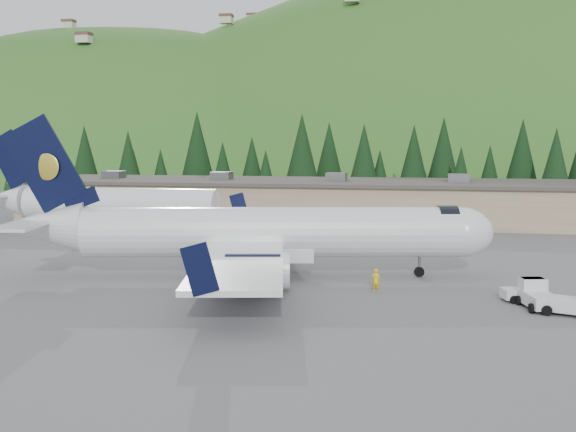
{
  "coord_description": "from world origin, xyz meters",
  "views": [
    {
      "loc": [
        11.32,
        -52.34,
        10.38
      ],
      "look_at": [
        0.0,
        6.0,
        4.0
      ],
      "focal_mm": 45.0,
      "sensor_mm": 36.0,
      "label": 1
    }
  ],
  "objects_px": {
    "airliner": "(258,234)",
    "ramp_worker": "(376,280)",
    "baggage_tug_b": "(575,303)",
    "terminal_building": "(297,200)",
    "second_airliner": "(96,202)",
    "baggage_tug_a": "(528,291)",
    "baggage_tug_c": "(537,295)"
  },
  "relations": [
    {
      "from": "airliner",
      "to": "ramp_worker",
      "type": "relative_size",
      "value": 22.7
    },
    {
      "from": "airliner",
      "to": "baggage_tug_b",
      "type": "distance_m",
      "value": 22.68
    },
    {
      "from": "baggage_tug_b",
      "to": "ramp_worker",
      "type": "distance_m",
      "value": 12.8
    },
    {
      "from": "terminal_building",
      "to": "second_airliner",
      "type": "bearing_deg",
      "value": -141.22
    },
    {
      "from": "airliner",
      "to": "baggage_tug_a",
      "type": "distance_m",
      "value": 19.54
    },
    {
      "from": "baggage_tug_c",
      "to": "baggage_tug_a",
      "type": "bearing_deg",
      "value": -4.24
    },
    {
      "from": "airliner",
      "to": "baggage_tug_c",
      "type": "height_order",
      "value": "airliner"
    },
    {
      "from": "airliner",
      "to": "baggage_tug_a",
      "type": "height_order",
      "value": "airliner"
    },
    {
      "from": "baggage_tug_a",
      "to": "airliner",
      "type": "bearing_deg",
      "value": 151.69
    },
    {
      "from": "baggage_tug_a",
      "to": "baggage_tug_c",
      "type": "distance_m",
      "value": 1.88
    },
    {
      "from": "second_airliner",
      "to": "baggage_tug_b",
      "type": "distance_m",
      "value": 54.23
    },
    {
      "from": "terminal_building",
      "to": "ramp_worker",
      "type": "bearing_deg",
      "value": -72.72
    },
    {
      "from": "airliner",
      "to": "terminal_building",
      "type": "distance_m",
      "value": 38.42
    },
    {
      "from": "airliner",
      "to": "baggage_tug_b",
      "type": "relative_size",
      "value": 10.02
    },
    {
      "from": "baggage_tug_b",
      "to": "ramp_worker",
      "type": "relative_size",
      "value": 2.27
    },
    {
      "from": "baggage_tug_c",
      "to": "terminal_building",
      "type": "bearing_deg",
      "value": 13.53
    },
    {
      "from": "airliner",
      "to": "terminal_building",
      "type": "bearing_deg",
      "value": 84.5
    },
    {
      "from": "baggage_tug_b",
      "to": "terminal_building",
      "type": "distance_m",
      "value": 52.62
    },
    {
      "from": "baggage_tug_b",
      "to": "terminal_building",
      "type": "relative_size",
      "value": 0.05
    },
    {
      "from": "airliner",
      "to": "ramp_worker",
      "type": "bearing_deg",
      "value": -33.24
    },
    {
      "from": "second_airliner",
      "to": "baggage_tug_c",
      "type": "relative_size",
      "value": 7.82
    },
    {
      "from": "baggage_tug_b",
      "to": "second_airliner",
      "type": "bearing_deg",
      "value": 166.11
    },
    {
      "from": "airliner",
      "to": "baggage_tug_c",
      "type": "bearing_deg",
      "value": -29.85
    },
    {
      "from": "baggage_tug_a",
      "to": "ramp_worker",
      "type": "xyz_separation_m",
      "value": [
        -9.77,
        0.91,
        0.16
      ]
    },
    {
      "from": "second_airliner",
      "to": "baggage_tug_b",
      "type": "relative_size",
      "value": 7.52
    },
    {
      "from": "baggage_tug_c",
      "to": "ramp_worker",
      "type": "distance_m",
      "value": 10.45
    },
    {
      "from": "terminal_building",
      "to": "ramp_worker",
      "type": "xyz_separation_m",
      "value": [
        13.01,
        -41.84,
        -1.82
      ]
    },
    {
      "from": "baggage_tug_a",
      "to": "baggage_tug_c",
      "type": "xyz_separation_m",
      "value": [
        0.31,
        -1.85,
        0.12
      ]
    },
    {
      "from": "baggage_tug_c",
      "to": "terminal_building",
      "type": "distance_m",
      "value": 50.25
    },
    {
      "from": "baggage_tug_b",
      "to": "ramp_worker",
      "type": "xyz_separation_m",
      "value": [
        -12.01,
        4.42,
        0.02
      ]
    },
    {
      "from": "airliner",
      "to": "ramp_worker",
      "type": "xyz_separation_m",
      "value": [
        9.05,
        -3.63,
        -2.45
      ]
    },
    {
      "from": "airliner",
      "to": "baggage_tug_a",
      "type": "relative_size",
      "value": 12.33
    }
  ]
}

